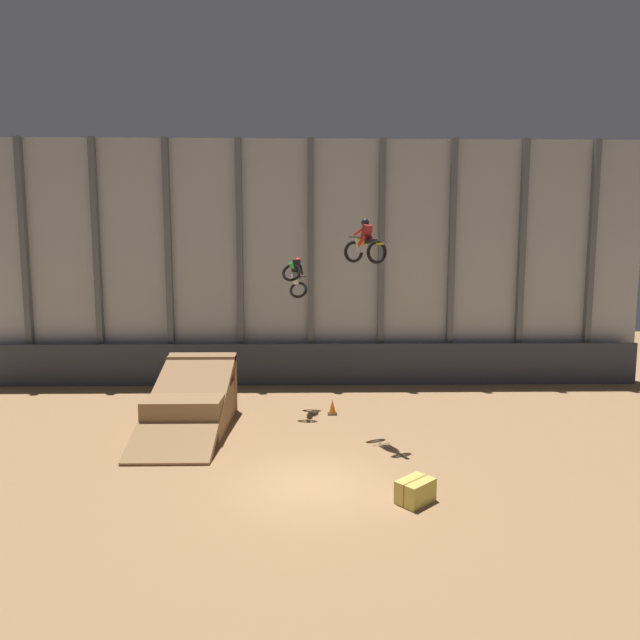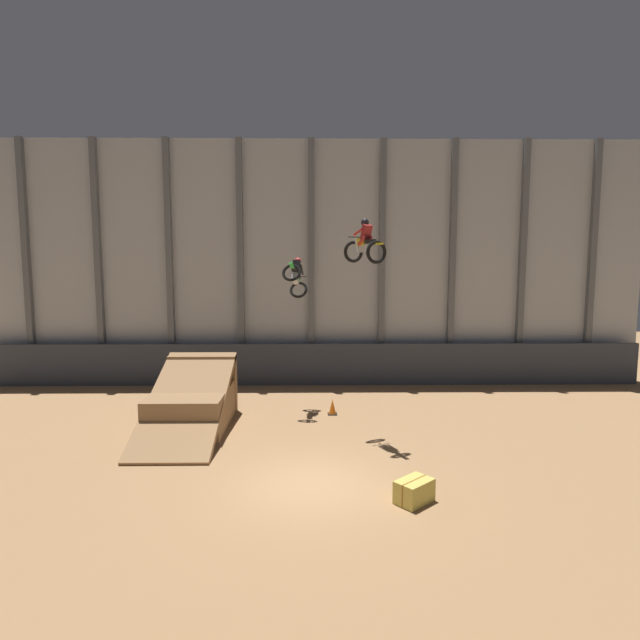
# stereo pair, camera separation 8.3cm
# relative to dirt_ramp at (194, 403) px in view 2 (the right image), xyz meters

# --- Properties ---
(ground_plane) EXTENTS (60.00, 60.00, 0.00)m
(ground_plane) POSITION_rel_dirt_ramp_xyz_m (4.20, -5.03, -0.81)
(ground_plane) COLOR #9E754C
(arena_back_wall) EXTENTS (32.00, 0.40, 11.62)m
(arena_back_wall) POSITION_rel_dirt_ramp_xyz_m (4.20, 6.66, 4.99)
(arena_back_wall) COLOR #ADB2B7
(arena_back_wall) RESTS_ON ground_plane
(lower_barrier) EXTENTS (31.36, 0.20, 2.00)m
(lower_barrier) POSITION_rel_dirt_ramp_xyz_m (4.20, 5.98, 0.18)
(lower_barrier) COLOR #383D47
(lower_barrier) RESTS_ON ground_plane
(dirt_ramp) EXTENTS (2.59, 5.53, 2.43)m
(dirt_ramp) POSITION_rel_dirt_ramp_xyz_m (0.00, 0.00, 0.00)
(dirt_ramp) COLOR #966F48
(dirt_ramp) RESTS_ON ground_plane
(rider_bike_left_air) EXTENTS (1.03, 1.78, 1.68)m
(rider_bike_left_air) POSITION_rel_dirt_ramp_xyz_m (3.61, 2.06, 4.47)
(rider_bike_left_air) COLOR black
(rider_bike_right_air) EXTENTS (1.33, 1.77, 1.46)m
(rider_bike_right_air) POSITION_rel_dirt_ramp_xyz_m (5.96, -1.27, 5.55)
(rider_bike_right_air) COLOR black
(traffic_cone_near_ramp) EXTENTS (0.36, 0.36, 0.58)m
(traffic_cone_near_ramp) POSITION_rel_dirt_ramp_xyz_m (5.02, 1.20, -0.53)
(traffic_cone_near_ramp) COLOR black
(traffic_cone_near_ramp) RESTS_ON ground_plane
(hay_bale_trackside) EXTENTS (1.07, 1.04, 0.57)m
(hay_bale_trackside) POSITION_rel_dirt_ramp_xyz_m (6.73, -5.99, -0.53)
(hay_bale_trackside) COLOR #CCB751
(hay_bale_trackside) RESTS_ON ground_plane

